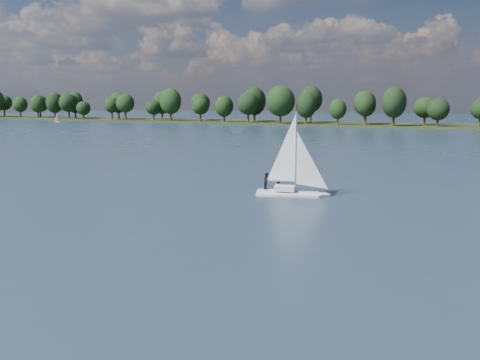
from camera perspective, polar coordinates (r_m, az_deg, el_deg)
ground at (r=113.05m, az=13.06°, el=3.07°), size 700.00×700.00×0.00m
far_shore at (r=222.86m, az=20.72°, el=5.31°), size 660.00×40.00×1.50m
sailboat at (r=57.95m, az=5.20°, el=0.92°), size 7.48×4.38×9.51m
dinghy_pink at (r=271.51m, az=-18.91°, el=6.11°), size 3.05×2.13×4.54m
pontoon at (r=304.25m, az=-19.42°, el=6.09°), size 4.14×2.29×0.50m
treeline at (r=219.51m, az=18.26°, el=7.52°), size 563.14×74.21×18.61m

